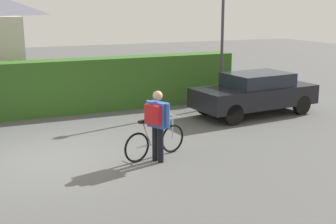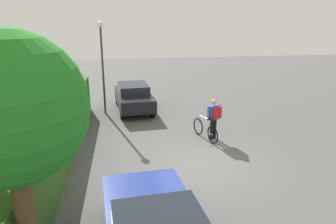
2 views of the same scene
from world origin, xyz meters
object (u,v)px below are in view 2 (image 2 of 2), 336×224
at_px(parked_car_far, 133,96).
at_px(bicycle, 205,129).
at_px(person_rider, 214,115).
at_px(street_lamp, 102,56).
at_px(tree_kerbside, 9,112).

relative_size(parked_car_far, bicycle, 2.46).
height_order(parked_car_far, person_rider, person_rider).
bearing_deg(street_lamp, bicycle, -135.37).
distance_m(bicycle, tree_kerbside, 8.88).
bearing_deg(parked_car_far, tree_kerbside, 169.67).
xyz_separation_m(parked_car_far, person_rider, (-4.69, -2.99, 0.27)).
xyz_separation_m(person_rider, tree_kerbside, (-6.80, 5.08, 2.36)).
height_order(parked_car_far, street_lamp, street_lamp).
xyz_separation_m(parked_car_far, bicycle, (-4.60, -2.66, -0.34)).
bearing_deg(tree_kerbside, street_lamp, -3.25).
bearing_deg(street_lamp, tree_kerbside, 176.75).
bearing_deg(parked_car_far, bicycle, -149.90).
distance_m(bicycle, street_lamp, 6.39).
height_order(person_rider, street_lamp, street_lamp).
distance_m(parked_car_far, person_rider, 5.57).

